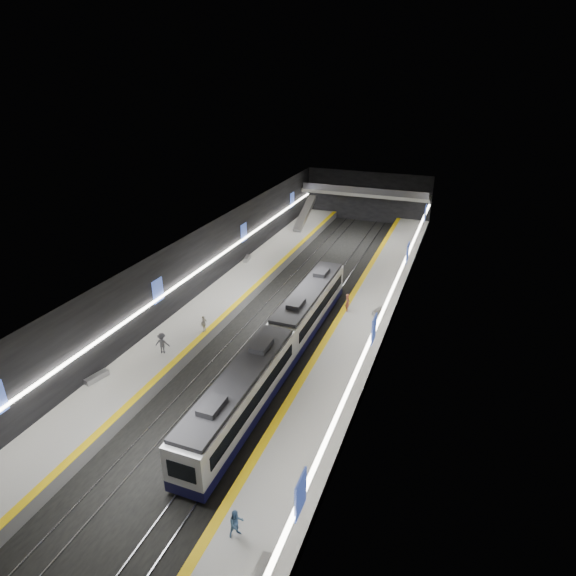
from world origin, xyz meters
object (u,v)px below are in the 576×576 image
at_px(escalator, 305,213).
at_px(bench_left_far, 247,259).
at_px(bench_left_near, 97,377).
at_px(passenger_right_b, 236,524).
at_px(train, 280,343).
at_px(passenger_left_b, 162,343).
at_px(passenger_right_a, 348,303).
at_px(bench_right_near, 262,570).
at_px(passenger_left_a, 204,324).
at_px(bench_right_far, 378,311).

height_order(escalator, bench_left_far, escalator).
bearing_deg(bench_left_near, passenger_right_b, -13.96).
bearing_deg(train, passenger_left_b, -161.81).
bearing_deg(bench_left_far, passenger_left_b, -93.70).
relative_size(bench_left_near, passenger_right_a, 1.06).
bearing_deg(bench_right_near, passenger_right_a, 90.23).
bearing_deg(passenger_right_b, passenger_right_a, 46.67).
height_order(bench_left_near, passenger_right_b, passenger_right_b).
distance_m(train, passenger_left_a, 8.11).
relative_size(train, bench_left_far, 16.69).
distance_m(train, bench_left_near, 14.59).
bearing_deg(passenger_right_b, train, 58.66).
relative_size(bench_left_far, passenger_right_b, 1.08).
bearing_deg(passenger_right_b, bench_left_near, 107.24).
xyz_separation_m(bench_left_near, bench_left_far, (0.00, 27.01, -0.01)).
relative_size(bench_left_far, passenger_left_b, 0.97).
bearing_deg(bench_right_near, bench_left_far, 110.37).
bearing_deg(passenger_left_a, escalator, -174.47).
xyz_separation_m(escalator, bench_right_near, (16.24, -53.02, -1.70)).
height_order(bench_left_near, passenger_right_a, passenger_right_a).
xyz_separation_m(bench_left_far, passenger_left_a, (4.00, -17.48, 0.58)).
distance_m(bench_right_near, bench_right_far, 28.52).
bearing_deg(bench_right_near, train, 103.12).
height_order(bench_right_near, passenger_right_b, passenger_right_b).
bearing_deg(bench_left_near, bench_right_near, -14.79).
xyz_separation_m(train, bench_right_far, (6.08, 10.57, -1.00)).
xyz_separation_m(train, passenger_left_a, (-8.00, 1.30, -0.40)).
distance_m(train, passenger_right_b, 17.09).
xyz_separation_m(bench_right_near, passenger_right_b, (-2.05, 1.39, 0.63)).
height_order(bench_left_near, bench_left_far, bench_left_near).
xyz_separation_m(train, bench_right_near, (6.24, -17.96, -1.00)).
bearing_deg(escalator, train, -74.08).
distance_m(bench_left_near, bench_right_far, 26.08).
xyz_separation_m(train, bench_left_far, (-12.00, 18.78, -0.98)).
distance_m(escalator, passenger_right_a, 28.37).
bearing_deg(passenger_right_a, passenger_right_b, 166.82).
bearing_deg(passenger_right_b, bench_left_far, 69.08).
xyz_separation_m(bench_left_near, passenger_right_b, (16.19, -8.33, 0.60)).
distance_m(bench_left_near, passenger_right_a, 23.70).
bearing_deg(passenger_left_b, passenger_right_a, -150.18).
relative_size(train, bench_right_far, 18.71).
relative_size(train, passenger_right_b, 18.01).
xyz_separation_m(passenger_right_a, passenger_right_b, (1.02, -26.53, -0.07)).
height_order(bench_right_near, passenger_left_a, passenger_left_a).
xyz_separation_m(escalator, passenger_left_a, (2.00, -33.77, -1.10)).
relative_size(train, bench_right_near, 18.39).
height_order(bench_right_near, passenger_left_b, passenger_left_b).
distance_m(bench_right_near, passenger_right_a, 28.09).
height_order(passenger_right_a, passenger_left_a, passenger_right_a).
height_order(bench_right_far, passenger_left_a, passenger_left_a).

